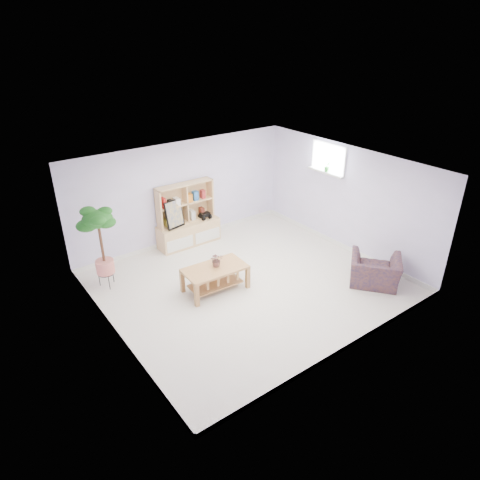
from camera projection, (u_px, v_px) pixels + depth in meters
floor at (248, 284)px, 8.64m from camera, size 5.50×5.00×0.01m
ceiling at (249, 169)px, 7.56m from camera, size 5.50×5.00×0.01m
walls at (249, 230)px, 8.10m from camera, size 5.51×5.01×2.40m
baseboard at (248, 282)px, 8.61m from camera, size 5.50×5.00×0.10m
window at (329, 158)px, 9.61m from camera, size 0.10×0.98×0.68m
window_sill at (326, 172)px, 9.73m from camera, size 0.14×1.00×0.04m
storage_unit at (188, 215)px, 9.88m from camera, size 1.49×0.50×1.49m
poster at (174, 214)px, 9.58m from camera, size 0.48×0.20×0.65m
toy_truck at (205, 215)px, 10.12m from camera, size 0.34×0.24×0.18m
coffee_table at (215, 279)px, 8.34m from camera, size 1.25×0.72×0.50m
table_plant at (217, 260)px, 8.22m from camera, size 0.32×0.31×0.28m
floor_tree at (102, 249)px, 8.20m from camera, size 0.81×0.81×1.68m
armchair at (375, 269)px, 8.47m from camera, size 1.24×1.26×0.71m
sill_plant at (327, 166)px, 9.65m from camera, size 0.15×0.13×0.25m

